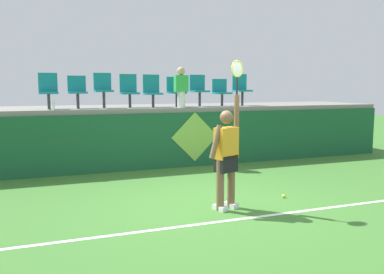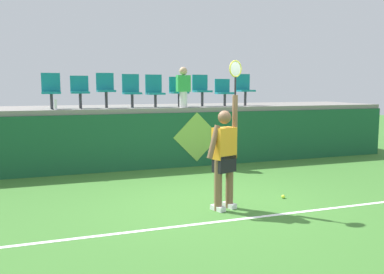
% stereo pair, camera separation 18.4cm
% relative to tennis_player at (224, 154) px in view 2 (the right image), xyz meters
% --- Properties ---
extents(ground_plane, '(40.00, 40.00, 0.00)m').
position_rel_tennis_player_xyz_m(ground_plane, '(-0.07, 0.34, -0.94)').
color(ground_plane, '#3D752D').
extents(court_back_wall, '(13.58, 0.20, 1.39)m').
position_rel_tennis_player_xyz_m(court_back_wall, '(-0.07, 3.71, -0.24)').
color(court_back_wall, '#195633').
rests_on(court_back_wall, ground_plane).
extents(spectator_platform, '(13.58, 2.46, 0.12)m').
position_rel_tennis_player_xyz_m(spectator_platform, '(-0.07, 4.89, 0.52)').
color(spectator_platform, gray).
rests_on(spectator_platform, court_back_wall).
extents(court_baseline_stripe, '(12.23, 0.08, 0.01)m').
position_rel_tennis_player_xyz_m(court_baseline_stripe, '(-0.07, -0.58, -0.93)').
color(court_baseline_stripe, white).
rests_on(court_baseline_stripe, ground_plane).
extents(tennis_player, '(0.72, 0.37, 2.48)m').
position_rel_tennis_player_xyz_m(tennis_player, '(0.00, 0.00, 0.00)').
color(tennis_player, white).
rests_on(tennis_player, ground_plane).
extents(tennis_ball, '(0.07, 0.07, 0.07)m').
position_rel_tennis_player_xyz_m(tennis_ball, '(1.30, 0.23, -0.90)').
color(tennis_ball, '#D1E533').
rests_on(tennis_ball, ground_plane).
extents(water_bottle, '(0.07, 0.07, 0.25)m').
position_rel_tennis_player_xyz_m(water_bottle, '(-2.58, 3.79, 0.70)').
color(water_bottle, white).
rests_on(water_bottle, spectator_platform).
extents(stadium_chair_0, '(0.44, 0.42, 0.86)m').
position_rel_tennis_player_xyz_m(stadium_chair_0, '(-2.66, 4.33, 1.05)').
color(stadium_chair_0, '#38383D').
rests_on(stadium_chair_0, spectator_platform).
extents(stadium_chair_1, '(0.44, 0.42, 0.80)m').
position_rel_tennis_player_xyz_m(stadium_chair_1, '(-1.99, 4.33, 1.03)').
color(stadium_chair_1, '#38383D').
rests_on(stadium_chair_1, spectator_platform).
extents(stadium_chair_2, '(0.44, 0.42, 0.88)m').
position_rel_tennis_player_xyz_m(stadium_chair_2, '(-1.36, 4.33, 1.07)').
color(stadium_chair_2, '#38383D').
rests_on(stadium_chair_2, spectator_platform).
extents(stadium_chair_3, '(0.44, 0.42, 0.86)m').
position_rel_tennis_player_xyz_m(stadium_chair_3, '(-0.71, 4.34, 1.03)').
color(stadium_chair_3, '#38383D').
rests_on(stadium_chair_3, spectator_platform).
extents(stadium_chair_4, '(0.44, 0.42, 0.85)m').
position_rel_tennis_player_xyz_m(stadium_chair_4, '(-0.10, 4.34, 1.03)').
color(stadium_chair_4, '#38383D').
rests_on(stadium_chair_4, spectator_platform).
extents(stadium_chair_5, '(0.44, 0.42, 0.80)m').
position_rel_tennis_player_xyz_m(stadium_chair_5, '(0.55, 4.33, 1.02)').
color(stadium_chair_5, '#38383D').
rests_on(stadium_chair_5, spectator_platform).
extents(stadium_chair_6, '(0.44, 0.42, 0.86)m').
position_rel_tennis_player_xyz_m(stadium_chair_6, '(1.21, 4.33, 1.06)').
color(stadium_chair_6, '#38383D').
rests_on(stadium_chair_6, spectator_platform).
extents(stadium_chair_7, '(0.44, 0.42, 0.75)m').
position_rel_tennis_player_xyz_m(stadium_chair_7, '(1.88, 4.32, 0.99)').
color(stadium_chair_7, '#38383D').
rests_on(stadium_chair_7, spectator_platform).
extents(stadium_chair_8, '(0.44, 0.42, 0.89)m').
position_rel_tennis_player_xyz_m(stadium_chair_8, '(2.51, 4.33, 1.07)').
color(stadium_chair_8, '#38383D').
rests_on(stadium_chair_8, spectator_platform).
extents(spectator_0, '(0.34, 0.21, 1.03)m').
position_rel_tennis_player_xyz_m(spectator_0, '(0.55, 3.89, 1.12)').
color(spectator_0, white).
rests_on(spectator_0, spectator_platform).
extents(wall_signage_mount, '(1.27, 0.01, 1.40)m').
position_rel_tennis_player_xyz_m(wall_signage_mount, '(0.82, 3.61, -0.94)').
color(wall_signage_mount, '#195633').
rests_on(wall_signage_mount, ground_plane).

